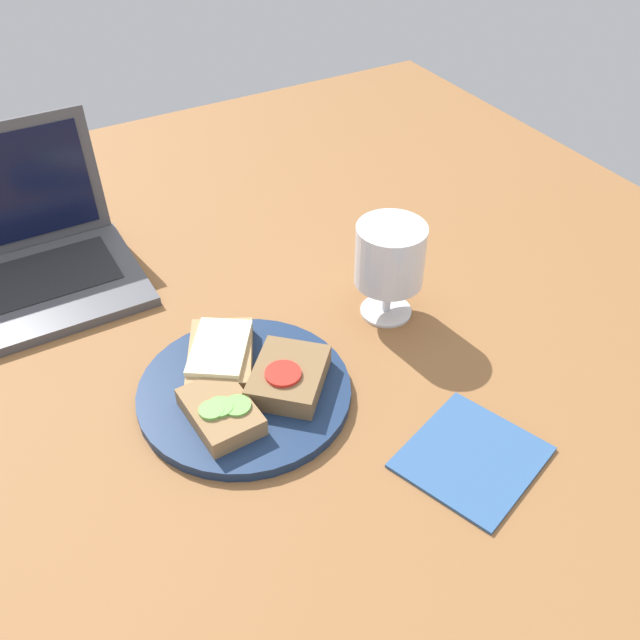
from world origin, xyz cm
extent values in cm
cube|color=brown|center=(0.00, 0.00, 1.50)|extent=(140.00, 140.00, 3.00)
cylinder|color=navy|center=(-7.60, -7.63, 3.66)|extent=(24.42, 24.42, 1.32)
cube|color=brown|center=(-2.89, -9.67, 5.60)|extent=(12.27, 12.37, 2.57)
cylinder|color=red|center=(-3.91, -10.37, 7.10)|extent=(4.10, 4.10, 0.43)
cube|color=#A88456|center=(-8.18, -2.54, 5.39)|extent=(11.56, 13.37, 2.14)
cube|color=#F4EAB7|center=(-8.18, -2.54, 6.79)|extent=(10.55, 11.44, 0.65)
cube|color=#937047|center=(-11.72, -10.69, 5.43)|extent=(6.88, 9.78, 2.22)
cylinder|color=#6BB74C|center=(-10.23, -11.87, 6.70)|extent=(3.05, 3.05, 0.31)
cylinder|color=#6BB74C|center=(-12.85, -11.17, 6.74)|extent=(2.74, 2.74, 0.40)
cylinder|color=#6BB74C|center=(-11.93, -11.19, 6.73)|extent=(2.94, 2.94, 0.37)
cylinder|color=white|center=(14.95, -2.93, 3.20)|extent=(6.72, 6.72, 0.40)
cylinder|color=white|center=(14.95, -2.93, 5.78)|extent=(1.11, 1.11, 4.76)
cylinder|color=white|center=(14.95, -2.93, 12.12)|extent=(8.76, 8.76, 7.93)
cylinder|color=white|center=(14.95, -2.93, 11.09)|extent=(8.06, 8.06, 5.86)
cube|color=#4C4C51|center=(-25.46, 23.31, 3.68)|extent=(30.47, 20.92, 1.36)
cube|color=#232326|center=(-25.46, 25.20, 4.44)|extent=(24.99, 11.51, 0.16)
cube|color=#33598C|center=(9.32, -27.69, 3.20)|extent=(17.16, 16.50, 0.40)
camera|label=1|loc=(-28.20, -61.48, 62.46)|focal=40.00mm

